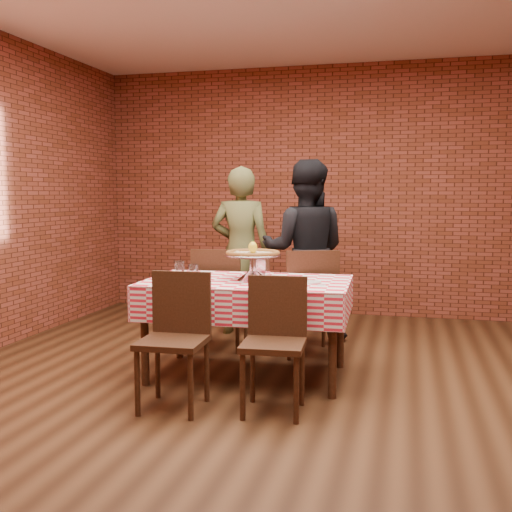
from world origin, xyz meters
name	(u,v)px	position (x,y,z in m)	size (l,w,h in m)	color
ground	(276,394)	(0.00, 0.00, 0.00)	(6.00, 6.00, 0.00)	black
back_wall	(331,191)	(0.00, 3.00, 1.45)	(5.50, 5.50, 0.00)	#622917
table	(247,329)	(-0.31, 0.37, 0.38)	(1.55, 0.93, 0.75)	#3C2214
tablecloth	(247,297)	(-0.31, 0.37, 0.63)	(1.58, 0.96, 0.27)	red
pizza_stand	(253,267)	(-0.27, 0.39, 0.86)	(0.44, 0.44, 0.20)	silver
pizza	(253,254)	(-0.27, 0.39, 0.96)	(0.42, 0.42, 0.03)	beige
lemon	(253,247)	(-0.27, 0.39, 1.01)	(0.07, 0.07, 0.09)	yellow
water_glass_left	(193,272)	(-0.71, 0.26, 0.82)	(0.08, 0.08, 0.12)	white
water_glass_right	(180,269)	(-0.90, 0.45, 0.82)	(0.08, 0.08, 0.12)	white
side_plate	(311,282)	(0.19, 0.34, 0.76)	(0.16, 0.16, 0.01)	white
sweetener_packet_a	(321,285)	(0.28, 0.23, 0.76)	(0.05, 0.04, 0.01)	white
sweetener_packet_b	(322,285)	(0.29, 0.24, 0.76)	(0.05, 0.04, 0.01)	white
condiment_caddy	(262,266)	(-0.27, 0.70, 0.83)	(0.11, 0.09, 0.15)	silver
chair_near_left	(173,342)	(-0.60, -0.45, 0.45)	(0.42, 0.42, 0.90)	#3C2214
chair_near_right	(273,347)	(0.06, -0.36, 0.44)	(0.40, 0.40, 0.88)	#3C2214
chair_far_left	(221,298)	(-0.77, 1.15, 0.47)	(0.45, 0.45, 0.93)	#3C2214
chair_far_right	(307,301)	(0.04, 1.14, 0.47)	(0.46, 0.46, 0.94)	#3C2214
diner_olive	(241,251)	(-0.74, 1.73, 0.84)	(0.62, 0.40, 1.69)	brown
diner_black	(305,251)	(-0.07, 1.63, 0.87)	(0.85, 0.66, 1.74)	black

